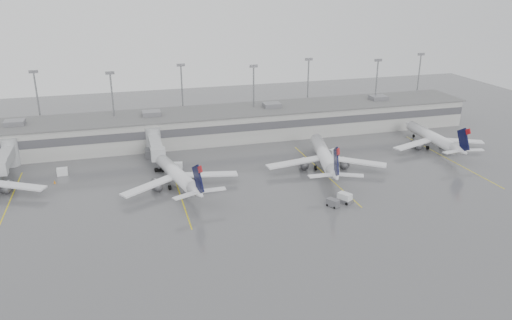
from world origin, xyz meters
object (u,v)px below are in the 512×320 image
object	(u,v)px
jet_mid_left	(177,174)
jet_mid_right	(325,156)
baggage_tug	(345,199)
jet_far_right	(434,138)

from	to	relation	value
jet_mid_left	jet_mid_right	distance (m)	36.12
baggage_tug	jet_far_right	bearing A→B (deg)	3.38
jet_mid_right	jet_far_right	size ratio (longest dim) A/B	1.08
jet_mid_left	baggage_tug	distance (m)	37.05
jet_far_right	jet_mid_left	bearing A→B (deg)	-171.40
jet_mid_right	baggage_tug	distance (m)	19.54
baggage_tug	jet_mid_right	bearing A→B (deg)	49.44
jet_mid_left	jet_far_right	xyz separation A→B (m)	(71.15, 7.90, -0.05)
jet_mid_left	jet_mid_right	xyz separation A→B (m)	(36.09, 1.49, 0.24)
jet_mid_left	baggage_tug	bearing A→B (deg)	-41.30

